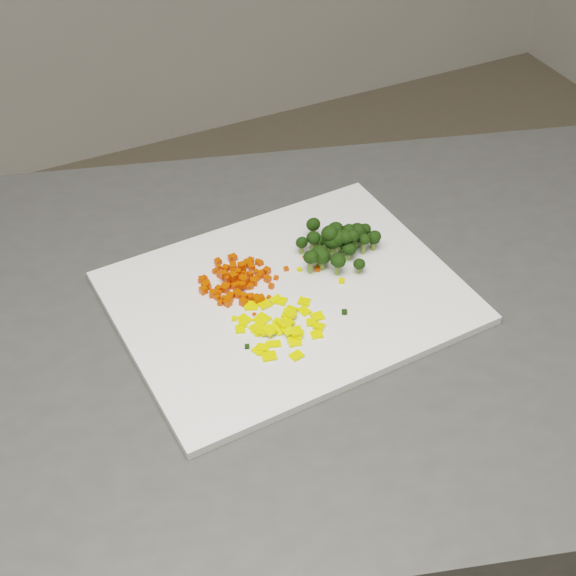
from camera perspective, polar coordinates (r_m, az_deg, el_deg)
name	(u,v)px	position (r m, az deg, el deg)	size (l,w,h in m)	color
counter_block	(313,513)	(1.32, 1.81, -15.71)	(1.00, 0.70, 0.90)	#3F3F3D
cutting_board	(288,297)	(0.97, 0.00, -0.67)	(0.40, 0.31, 0.01)	white
carrot_pile	(236,275)	(0.98, -3.69, 0.95)	(0.09, 0.09, 0.03)	red
pepper_pile	(283,321)	(0.92, -0.35, -2.40)	(0.10, 0.10, 0.01)	#FEEC0D
broccoli_pile	(341,240)	(1.01, 3.81, 3.42)	(0.11, 0.11, 0.05)	black
carrot_cube_0	(233,270)	(1.00, -3.96, 1.30)	(0.01, 0.01, 0.01)	red
carrot_cube_1	(261,263)	(1.01, -1.95, 1.79)	(0.01, 0.01, 0.01)	red
carrot_cube_2	(218,288)	(0.97, -4.97, -0.03)	(0.01, 0.01, 0.01)	red
carrot_cube_3	(244,280)	(0.97, -3.18, 0.56)	(0.01, 0.01, 0.01)	red
carrot_cube_4	(242,273)	(0.99, -3.26, 1.09)	(0.01, 0.01, 0.01)	red
carrot_cube_5	(247,275)	(0.99, -2.92, 0.93)	(0.01, 0.01, 0.01)	red
carrot_cube_6	(218,267)	(1.00, -4.97, 1.49)	(0.01, 0.01, 0.01)	red
carrot_cube_7	(234,276)	(0.98, -3.89, 0.82)	(0.01, 0.01, 0.01)	red
carrot_cube_8	(242,285)	(0.97, -3.26, 0.22)	(0.01, 0.01, 0.01)	red
carrot_cube_9	(243,279)	(0.98, -3.21, 0.67)	(0.01, 0.01, 0.01)	red
carrot_cube_10	(233,278)	(0.98, -3.90, 0.73)	(0.01, 0.01, 0.01)	red
carrot_cube_11	(235,286)	(0.98, -3.80, 0.15)	(0.01, 0.01, 0.01)	red
carrot_cube_12	(233,258)	(1.02, -3.91, 2.17)	(0.01, 0.01, 0.01)	red
carrot_cube_13	(244,297)	(0.96, -3.12, -0.62)	(0.01, 0.01, 0.01)	red
carrot_cube_14	(224,298)	(0.96, -4.56, -0.75)	(0.01, 0.01, 0.01)	red
carrot_cube_15	(226,287)	(0.97, -4.40, 0.05)	(0.01, 0.01, 0.01)	red
carrot_cube_16	(209,287)	(0.98, -5.67, 0.07)	(0.01, 0.01, 0.01)	red
carrot_cube_17	(244,268)	(0.99, -3.15, 1.41)	(0.01, 0.01, 0.01)	red
carrot_cube_18	(267,279)	(0.98, -1.47, 0.65)	(0.01, 0.01, 0.01)	red
carrot_cube_19	(213,294)	(0.97, -5.35, -0.39)	(0.01, 0.01, 0.01)	red
carrot_cube_20	(258,300)	(0.96, -2.18, -0.83)	(0.01, 0.01, 0.01)	red
carrot_cube_21	(217,292)	(0.97, -5.07, -0.32)	(0.01, 0.01, 0.01)	red
carrot_cube_22	(226,268)	(1.00, -4.46, 1.40)	(0.01, 0.01, 0.01)	red
carrot_cube_23	(240,285)	(0.97, -3.46, 0.24)	(0.01, 0.01, 0.01)	red
carrot_cube_24	(224,274)	(0.98, -4.60, 0.98)	(0.01, 0.01, 0.01)	red
carrot_cube_25	(251,274)	(0.98, -2.68, 1.01)	(0.01, 0.01, 0.01)	red
carrot_cube_26	(231,258)	(1.02, -4.06, 2.14)	(0.01, 0.01, 0.01)	red
carrot_cube_27	(260,276)	(0.99, -2.02, 0.85)	(0.01, 0.01, 0.01)	red
carrot_cube_28	(246,281)	(0.98, -3.02, 0.54)	(0.01, 0.01, 0.01)	red
carrot_cube_29	(250,264)	(1.01, -2.74, 1.74)	(0.01, 0.01, 0.01)	red
carrot_cube_30	(206,285)	(0.98, -5.87, 0.18)	(0.01, 0.01, 0.01)	red
carrot_cube_31	(248,287)	(0.98, -2.88, 0.10)	(0.01, 0.01, 0.01)	red
carrot_cube_32	(238,272)	(0.98, -3.58, 1.14)	(0.01, 0.01, 0.01)	red
carrot_cube_33	(220,303)	(0.96, -4.85, -1.06)	(0.01, 0.01, 0.01)	red
carrot_cube_34	(227,278)	(0.98, -4.34, 0.69)	(0.01, 0.01, 0.01)	red
carrot_cube_35	(225,289)	(0.97, -4.49, -0.06)	(0.01, 0.01, 0.01)	red
carrot_cube_36	(235,294)	(0.97, -3.80, -0.40)	(0.01, 0.01, 0.01)	red
carrot_cube_37	(249,262)	(1.01, -2.78, 1.86)	(0.01, 0.01, 0.01)	red
carrot_cube_38	(254,282)	(0.98, -2.45, 0.46)	(0.01, 0.01, 0.01)	red
carrot_cube_39	(220,275)	(0.99, -4.83, 0.96)	(0.01, 0.01, 0.01)	red
carrot_cube_40	(228,300)	(0.96, -4.30, -0.85)	(0.01, 0.01, 0.01)	red
carrot_cube_41	(251,286)	(0.98, -2.68, 0.12)	(0.01, 0.01, 0.01)	red
carrot_cube_42	(215,271)	(1.00, -5.21, 1.20)	(0.01, 0.01, 0.01)	red
carrot_cube_43	(234,284)	(0.98, -3.88, 0.30)	(0.01, 0.01, 0.01)	red
carrot_cube_44	(259,263)	(1.01, -2.04, 1.76)	(0.01, 0.01, 0.01)	red
carrot_cube_45	(233,266)	(1.00, -3.93, 1.58)	(0.01, 0.01, 0.01)	red
carrot_cube_46	(234,267)	(1.00, -3.89, 1.50)	(0.01, 0.01, 0.01)	red
carrot_cube_47	(242,266)	(0.99, -3.30, 1.56)	(0.01, 0.01, 0.01)	red
carrot_cube_48	(243,302)	(0.95, -3.19, -1.01)	(0.01, 0.01, 0.01)	red
carrot_cube_49	(202,280)	(0.99, -6.17, 0.59)	(0.01, 0.01, 0.01)	red
carrot_cube_50	(247,285)	(0.98, -2.96, 0.24)	(0.01, 0.01, 0.01)	red
carrot_cube_51	(217,298)	(0.96, -5.04, -0.69)	(0.01, 0.01, 0.01)	red
carrot_cube_52	(261,298)	(0.96, -1.94, -0.73)	(0.01, 0.01, 0.01)	red
carrot_cube_53	(228,281)	(0.98, -4.27, 0.53)	(0.01, 0.01, 0.01)	red
carrot_cube_54	(228,303)	(0.95, -4.32, -1.06)	(0.01, 0.01, 0.01)	red
carrot_cube_55	(258,262)	(1.01, -2.17, 1.86)	(0.01, 0.01, 0.01)	red
carrot_cube_56	(251,261)	(1.01, -2.68, 1.97)	(0.01, 0.01, 0.01)	red
carrot_cube_57	(267,271)	(0.99, -1.52, 1.22)	(0.01, 0.01, 0.01)	red
carrot_cube_58	(238,278)	(0.98, -3.59, 0.74)	(0.01, 0.01, 0.01)	red
carrot_cube_59	(256,298)	(0.96, -2.32, -0.73)	(0.01, 0.01, 0.01)	red
carrot_cube_60	(223,277)	(0.99, -4.63, 0.79)	(0.01, 0.01, 0.01)	red
carrot_cube_61	(252,267)	(1.00, -2.61, 1.48)	(0.01, 0.01, 0.01)	red
carrot_cube_62	(238,292)	(0.97, -3.60, -0.30)	(0.01, 0.01, 0.01)	red
carrot_cube_63	(251,297)	(0.96, -2.65, -0.65)	(0.01, 0.01, 0.01)	red
carrot_cube_64	(232,275)	(0.98, -4.01, 0.93)	(0.01, 0.01, 0.01)	red
carrot_cube_65	(261,274)	(0.99, -1.95, 1.03)	(0.01, 0.01, 0.01)	red
carrot_cube_66	(231,296)	(0.96, -4.11, -0.58)	(0.01, 0.01, 0.01)	red
carrot_cube_67	(238,295)	(0.96, -3.60, -0.48)	(0.01, 0.01, 0.01)	red
carrot_cube_68	(207,283)	(0.98, -5.79, 0.37)	(0.01, 0.01, 0.01)	red
carrot_cube_69	(235,277)	(0.98, -3.80, 0.76)	(0.01, 0.01, 0.01)	red
carrot_cube_70	(257,272)	(0.99, -2.23, 1.12)	(0.01, 0.01, 0.01)	red
carrot_cube_71	(238,281)	(0.98, -3.59, 0.53)	(0.01, 0.01, 0.01)	red
carrot_cube_72	(203,290)	(0.97, -6.04, -0.17)	(0.01, 0.01, 0.01)	red
carrot_cube_73	(271,286)	(0.97, -1.20, 0.14)	(0.01, 0.01, 0.01)	red
carrot_cube_74	(219,293)	(0.97, -4.93, -0.38)	(0.01, 0.01, 0.01)	red
carrot_cube_75	(224,286)	(0.98, -4.59, 0.11)	(0.01, 0.01, 0.01)	red
carrot_cube_76	(218,262)	(1.01, -5.00, 1.88)	(0.01, 0.01, 0.01)	red
carrot_cube_77	(246,264)	(1.01, -2.99, 1.74)	(0.01, 0.01, 0.01)	red
carrot_cube_78	(240,295)	(0.96, -3.44, -0.52)	(0.01, 0.01, 0.01)	red
carrot_cube_79	(204,278)	(0.99, -5.98, 0.69)	(0.01, 0.01, 0.01)	red
pepper_chunk_0	(259,350)	(0.90, -2.08, -4.42)	(0.01, 0.01, 0.00)	#FEEC0D
pepper_chunk_1	(291,310)	(0.94, 0.22, -1.56)	(0.01, 0.01, 0.00)	#FEEC0D
pepper_chunk_2	(289,314)	(0.94, 0.06, -1.86)	(0.01, 0.01, 0.00)	#FEEC0D
pepper_chunk_3	(242,322)	(0.93, -3.26, -2.44)	(0.02, 0.01, 0.00)	#FEEC0D
pepper_chunk_4	(295,342)	(0.91, 0.47, -3.85)	(0.01, 0.01, 0.00)	#FEEC0D
pepper_chunk_5	(263,348)	(0.90, -1.81, -4.28)	(0.01, 0.01, 0.00)	#FEEC0D
pepper_chunk_6	(278,322)	(0.93, -0.75, -2.42)	(0.01, 0.01, 0.00)	#FEEC0D
pepper_chunk_7	(251,306)	(0.95, -2.66, -1.27)	(0.02, 0.01, 0.00)	#FEEC0D
pepper_chunk_8	(296,332)	(0.91, 0.61, -3.12)	(0.01, 0.01, 0.00)	#FEEC0D
pepper_chunk_9	(283,323)	(0.93, -0.35, -2.52)	(0.02, 0.01, 0.00)	#FEEC0D
pepper_chunk_10	(288,331)	(0.92, 0.02, -3.05)	(0.01, 0.01, 0.00)	#FEEC0D
pepper_chunk_11	(282,301)	(0.96, -0.42, -0.95)	(0.01, 0.01, 0.00)	#FEEC0D
pepper_chunk_12	(319,327)	(0.93, 2.24, -2.76)	(0.01, 0.01, 0.00)	#FEEC0D
pepper_chunk_13	(240,329)	(0.92, -3.42, -2.95)	(0.01, 0.01, 0.00)	#FEEC0D
pepper_chunk_14	(245,319)	(0.94, -3.07, -2.22)	(0.02, 0.01, 0.00)	#FEEC0D
pepper_chunk_15	(318,316)	(0.94, 2.12, -2.04)	(0.01, 0.01, 0.00)	#FEEC0D
pepper_chunk_16	(288,314)	(0.93, 0.02, -1.87)	(0.01, 0.01, 0.00)	#FEEC0D
pepper_chunk_17	(262,319)	(0.94, -1.87, -2.23)	(0.02, 0.02, 0.00)	#FEEC0D
pepper_chunk_18	(274,344)	(0.91, -1.04, -4.00)	(0.02, 0.01, 0.00)	#FEEC0D
pepper_chunk_19	(290,315)	(0.93, 0.14, -1.91)	(0.01, 0.01, 0.00)	#FEEC0D
pepper_chunk_20	(297,335)	(0.92, 0.67, -3.39)	(0.01, 0.02, 0.00)	#FEEC0D
pepper_chunk_21	(270,330)	(0.91, -1.30, -3.03)	(0.01, 0.01, 0.00)	#FEEC0D
pepper_chunk_22	(268,331)	(0.92, -1.41, -3.07)	(0.02, 0.01, 0.00)	#FEEC0D
pepper_chunk_23	(317,335)	(0.92, 2.06, -3.33)	(0.01, 0.01, 0.00)	#FEEC0D
pepper_chunk_24	(276,300)	(0.96, -0.87, -0.83)	(0.01, 0.01, 0.00)	#FEEC0D
pepper_chunk_25	(257,329)	(0.92, -2.22, -2.96)	(0.02, 0.01, 0.00)	#FEEC0D
pepper_chunk_26	(311,322)	(0.93, 1.64, -2.46)	(0.01, 0.01, 0.00)	#FEEC0D
pepper_chunk_27	(268,330)	(0.92, -1.40, -3.02)	(0.01, 0.01, 0.00)	#FEEC0D
pepper_chunk_28	(285,323)	(0.92, -0.20, -2.50)	(0.02, 0.02, 0.00)	#FEEC0D
pepper_chunk_29	(260,330)	(0.92, -2.00, -2.98)	(0.02, 0.01, 0.00)	#FEEC0D
pepper_chunk_30	(269,356)	(0.89, -1.36, -4.87)	(0.02, 0.01, 0.00)	#FEEC0D
pepper_chunk_31	(264,304)	(0.95, -1.74, -1.12)	(0.02, 0.01, 0.00)	#FEEC0D
pepper_chunk_32	(277,330)	(0.92, -0.77, -2.97)	(0.02, 0.01, 0.00)	#FEEC0D
pepper_chunk_33	(257,330)	(0.92, -2.22, -3.02)	(0.01, 0.01, 0.00)	#FEEC0D
pepper_chunk_34	(304,302)	(0.96, 1.16, -0.97)	(0.01, 0.01, 0.00)	#FEEC0D
pepper_chunk_35	(296,356)	(0.90, 0.60, -4.83)	(0.01, 0.01, 0.00)	#FEEC0D
pepper_chunk_36	(304,311)	(0.94, 1.15, -1.64)	(0.01, 0.01, 0.00)	#FEEC0D
broccoli_floret_0	(329,238)	(1.00, 2.94, 3.56)	(0.03, 0.03, 0.03)	black
broccoli_floret_1	(347,233)	(1.04, 4.19, 3.89)	(0.02, 0.02, 0.02)	black
broccoli_floret_2	(313,229)	(1.04, 1.77, 4.25)	(0.03, 0.03, 0.03)	black
broccoli_floret_3	(310,262)	(0.99, 1.60, 1.83)	(0.03, 0.03, 0.03)	black
broccoli_floret_4	(364,244)	(1.02, 5.39, 3.10)	(0.02, 0.02, 0.03)	black
broccoli_floret_5	(344,240)	(1.01, 4.03, 3.43)	(0.03, 0.03, 0.03)	black
broccoli_floret_6	(348,235)	(1.02, 4.26, 3.77)	(0.02, 0.02, 0.02)	black
broccoli_floret_7	(356,235)	(1.04, 4.88, 3.80)	(0.03, 0.03, 0.03)	black
broccoli_floret_8	(342,246)	(1.02, 3.90, 3.00)	(0.02, 0.02, 0.02)	black
broccoli_floret_9	(356,240)	(1.03, 4.89, 3.41)	(0.02, 0.02, 0.02)	black
broccoli_floret_10	(335,235)	(1.03, 3.34, 3.80)	(0.03, 0.03, 0.03)	black
broccoli_floret_11	(332,244)	(1.01, 3.12, 3.17)	(0.03, 0.03, 0.03)	black
broccoli_floret_12	(337,265)	(0.99, 3.53, 1.63)	(0.03, 0.03, 0.03)	black
broccoli_floret_13	(349,235)	(1.02, 4.33, 3.81)	(0.02, 0.02, 0.03)	black
broccoli_floret_14	(336,241)	(1.00, 3.45, 3.35)	(0.03, 0.03, 0.03)	black
broccoli_floret_15	(373,242)	(1.03, 6.07, 3.30)	(0.02, 0.02, 0.02)	black
broccoli_floret_16	(352,241)	(1.01, 4.58, 3.37)	(0.02, 0.02, 0.03)	black
broccoli_floret_17	(319,258)	(1.00, 2.24, 2.17)	(0.03, 0.03, 0.03)	black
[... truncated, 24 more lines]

